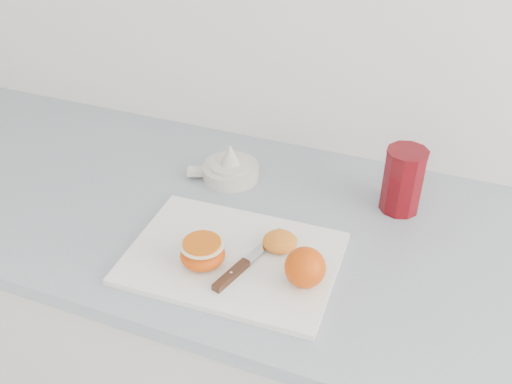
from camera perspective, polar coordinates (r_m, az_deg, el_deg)
counter at (r=1.41m, az=6.25°, el=-18.58°), size 2.57×0.64×0.89m
cutting_board at (r=1.02m, az=-2.34°, el=-6.60°), size 0.38×0.28×0.01m
whole_orange at (r=0.94m, az=4.92°, el=-7.52°), size 0.07×0.07×0.07m
half_orange at (r=0.99m, az=-5.36°, el=-6.10°), size 0.08×0.08×0.05m
squeezed_shell at (r=1.02m, az=2.41°, el=-4.95°), size 0.06×0.06×0.03m
paring_knife at (r=0.98m, az=-1.86°, el=-7.76°), size 0.07×0.19×0.01m
citrus_juicer at (r=1.23m, az=-2.62°, el=2.34°), size 0.15×0.12×0.08m
red_tumbler at (r=1.15m, az=14.47°, el=0.93°), size 0.08×0.08×0.13m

